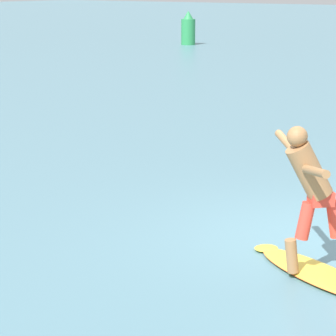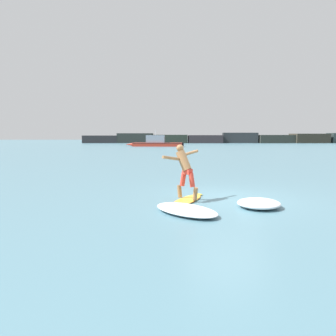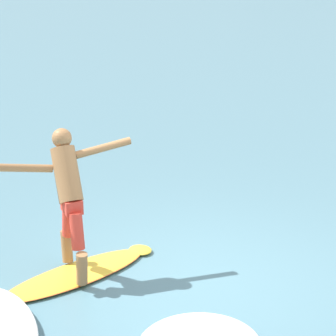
# 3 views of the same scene
# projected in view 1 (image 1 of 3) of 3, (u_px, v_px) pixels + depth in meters

# --- Properties ---
(ground_plane) EXTENTS (200.00, 200.00, 0.00)m
(ground_plane) POSITION_uv_depth(u_px,v_px,m) (333.00, 239.00, 10.32)
(ground_plane) COLOR slate
(surfboard) EXTENTS (1.33, 2.10, 0.20)m
(surfboard) POSITION_uv_depth(u_px,v_px,m) (316.00, 272.00, 9.04)
(surfboard) COLOR yellow
(surfboard) RESTS_ON ground
(surfer) EXTENTS (1.18, 1.24, 1.68)m
(surfer) POSITION_uv_depth(u_px,v_px,m) (311.00, 186.00, 8.75)
(surfer) COLOR #9C6D42
(surfer) RESTS_ON surfboard
(channel_marker_buoy) EXTENTS (0.74, 0.74, 1.78)m
(channel_marker_buoy) POSITION_uv_depth(u_px,v_px,m) (188.00, 30.00, 41.96)
(channel_marker_buoy) COLOR #288447
(channel_marker_buoy) RESTS_ON ground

